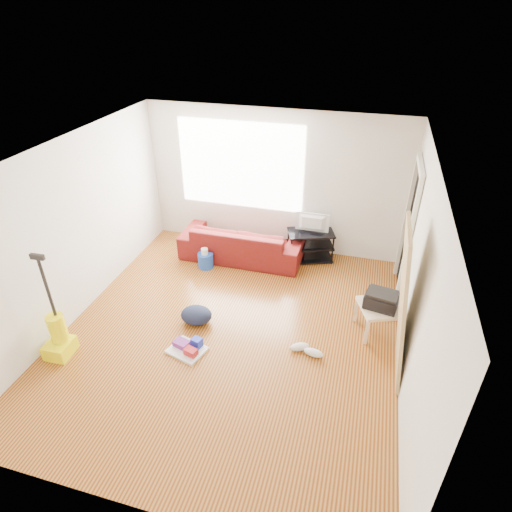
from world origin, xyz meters
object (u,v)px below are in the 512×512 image
(bucket, at_px, (206,267))
(vacuum, at_px, (58,336))
(tv_stand, at_px, (310,245))
(cleaning_tray, at_px, (188,348))
(side_table, at_px, (380,310))
(sofa, at_px, (242,257))
(backpack, at_px, (197,322))

(bucket, bearing_deg, vacuum, -113.62)
(tv_stand, height_order, bucket, tv_stand)
(bucket, distance_m, cleaning_tray, 2.04)
(side_table, height_order, cleaning_tray, side_table)
(bucket, xyz_separation_m, vacuum, (-1.06, -2.43, 0.27))
(sofa, height_order, backpack, sofa)
(cleaning_tray, xyz_separation_m, vacuum, (-1.58, -0.46, 0.22))
(tv_stand, relative_size, bucket, 3.31)
(side_table, distance_m, backpack, 2.56)
(tv_stand, height_order, backpack, tv_stand)
(bucket, distance_m, backpack, 1.45)
(backpack, xyz_separation_m, vacuum, (-1.46, -1.04, 0.27))
(side_table, relative_size, backpack, 1.51)
(tv_stand, bearing_deg, vacuum, -150.35)
(cleaning_tray, distance_m, vacuum, 1.66)
(side_table, bearing_deg, cleaning_tray, -155.48)
(cleaning_tray, relative_size, backpack, 1.20)
(tv_stand, height_order, cleaning_tray, tv_stand)
(backpack, height_order, vacuum, vacuum)
(side_table, bearing_deg, backpack, -168.49)
(vacuum, bearing_deg, tv_stand, 46.95)
(tv_stand, height_order, side_table, tv_stand)
(vacuum, bearing_deg, sofa, 59.30)
(tv_stand, relative_size, vacuum, 0.60)
(side_table, distance_m, cleaning_tray, 2.63)
(tv_stand, bearing_deg, sofa, 173.37)
(side_table, height_order, bucket, side_table)
(cleaning_tray, bearing_deg, side_table, 24.52)
(sofa, xyz_separation_m, cleaning_tray, (0.01, -2.45, 0.05))
(vacuum, bearing_deg, cleaning_tray, 14.01)
(bucket, bearing_deg, sofa, 43.42)
(vacuum, bearing_deg, side_table, 18.99)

